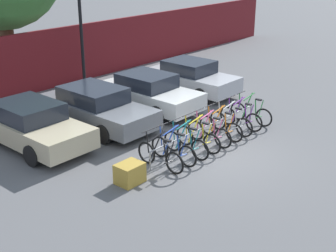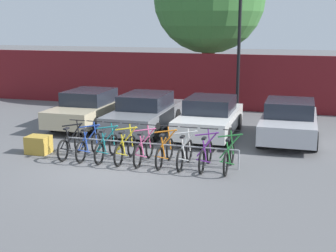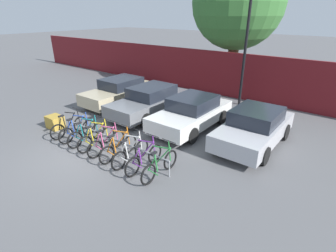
# 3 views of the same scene
# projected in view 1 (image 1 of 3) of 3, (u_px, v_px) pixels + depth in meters

# --- Properties ---
(ground_plane) EXTENTS (120.00, 120.00, 0.00)m
(ground_plane) POSITION_uv_depth(u_px,v_px,m) (211.00, 154.00, 14.13)
(ground_plane) COLOR #59595B
(hoarding_wall) EXTENTS (36.00, 0.16, 2.57)m
(hoarding_wall) POSITION_uv_depth(u_px,v_px,m) (27.00, 64.00, 19.47)
(hoarding_wall) COLOR maroon
(hoarding_wall) RESTS_ON ground
(bike_rack) EXTENTS (5.33, 0.04, 0.57)m
(bike_rack) POSITION_uv_depth(u_px,v_px,m) (207.00, 127.00, 14.82)
(bike_rack) COLOR gray
(bike_rack) RESTS_ON ground
(bicycle_black) EXTENTS (0.68, 1.71, 1.05)m
(bicycle_black) POSITION_uv_depth(u_px,v_px,m) (160.00, 156.00, 13.09)
(bicycle_black) COLOR black
(bicycle_black) RESTS_ON ground
(bicycle_blue) EXTENTS (0.68, 1.71, 1.05)m
(bicycle_blue) POSITION_uv_depth(u_px,v_px,m) (173.00, 150.00, 13.50)
(bicycle_blue) COLOR black
(bicycle_blue) RESTS_ON ground
(bicycle_teal) EXTENTS (0.68, 1.71, 1.05)m
(bicycle_teal) POSITION_uv_depth(u_px,v_px,m) (186.00, 144.00, 13.90)
(bicycle_teal) COLOR black
(bicycle_teal) RESTS_ON ground
(bicycle_yellow) EXTENTS (0.68, 1.71, 1.05)m
(bicycle_yellow) POSITION_uv_depth(u_px,v_px,m) (198.00, 138.00, 14.32)
(bicycle_yellow) COLOR black
(bicycle_yellow) RESTS_ON ground
(bicycle_pink) EXTENTS (0.68, 1.71, 1.05)m
(bicycle_pink) POSITION_uv_depth(u_px,v_px,m) (209.00, 133.00, 14.72)
(bicycle_pink) COLOR black
(bicycle_pink) RESTS_ON ground
(bicycle_orange) EXTENTS (0.68, 1.71, 1.05)m
(bicycle_orange) POSITION_uv_depth(u_px,v_px,m) (221.00, 127.00, 15.17)
(bicycle_orange) COLOR black
(bicycle_orange) RESTS_ON ground
(bicycle_white) EXTENTS (0.68, 1.71, 1.05)m
(bicycle_white) POSITION_uv_depth(u_px,v_px,m) (231.00, 122.00, 15.58)
(bicycle_white) COLOR black
(bicycle_white) RESTS_ON ground
(bicycle_purple) EXTENTS (0.68, 1.71, 1.05)m
(bicycle_purple) POSITION_uv_depth(u_px,v_px,m) (241.00, 118.00, 16.01)
(bicycle_purple) COLOR black
(bicycle_purple) RESTS_ON ground
(bicycle_green) EXTENTS (0.68, 1.71, 1.05)m
(bicycle_green) POSITION_uv_depth(u_px,v_px,m) (251.00, 113.00, 16.46)
(bicycle_green) COLOR black
(bicycle_green) RESTS_ON ground
(car_beige) EXTENTS (1.91, 4.36, 1.40)m
(car_beige) POSITION_uv_depth(u_px,v_px,m) (31.00, 125.00, 14.52)
(car_beige) COLOR #C1B28E
(car_beige) RESTS_ON ground
(car_grey) EXTENTS (1.91, 4.57, 1.40)m
(car_grey) POSITION_uv_depth(u_px,v_px,m) (95.00, 107.00, 16.07)
(car_grey) COLOR slate
(car_grey) RESTS_ON ground
(car_white) EXTENTS (1.91, 4.19, 1.40)m
(car_white) POSITION_uv_depth(u_px,v_px,m) (148.00, 92.00, 17.72)
(car_white) COLOR silver
(car_white) RESTS_ON ground
(car_silver) EXTENTS (1.91, 4.07, 1.40)m
(car_silver) POSITION_uv_depth(u_px,v_px,m) (190.00, 77.00, 19.72)
(car_silver) COLOR #B7B7BC
(car_silver) RESTS_ON ground
(lamp_post) EXTENTS (0.24, 0.44, 6.30)m
(lamp_post) POSITION_uv_depth(u_px,v_px,m) (80.00, 6.00, 19.56)
(lamp_post) COLOR black
(lamp_post) RESTS_ON ground
(cargo_crate) EXTENTS (0.70, 0.56, 0.55)m
(cargo_crate) POSITION_uv_depth(u_px,v_px,m) (130.00, 173.00, 12.34)
(cargo_crate) COLOR #B28C33
(cargo_crate) RESTS_ON ground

